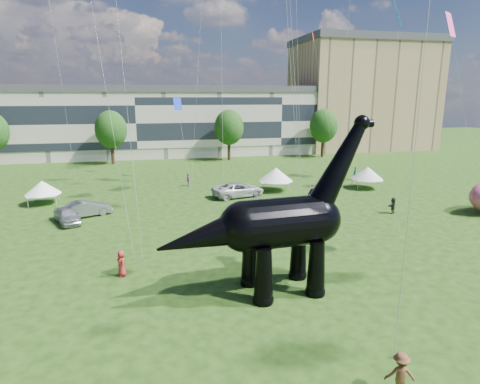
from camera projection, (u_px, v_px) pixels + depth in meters
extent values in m
plane|color=#16330C|center=(277.00, 324.00, 20.17)|extent=(220.00, 220.00, 0.00)
cube|color=beige|center=(137.00, 124.00, 75.88)|extent=(78.00, 11.00, 12.00)
cube|color=tan|center=(361.00, 97.00, 87.82)|extent=(28.00, 18.00, 22.00)
cylinder|color=#382314|center=(113.00, 155.00, 67.51)|extent=(0.56, 0.56, 3.20)
ellipsoid|color=#14380F|center=(111.00, 126.00, 66.41)|extent=(5.20, 5.20, 6.24)
cylinder|color=#382314|center=(229.00, 151.00, 71.79)|extent=(0.56, 0.56, 3.20)
ellipsoid|color=#14380F|center=(229.00, 124.00, 70.69)|extent=(5.20, 5.20, 6.24)
cylinder|color=#382314|center=(322.00, 148.00, 75.63)|extent=(0.56, 0.56, 3.20)
ellipsoid|color=#14380F|center=(324.00, 123.00, 74.53)|extent=(5.20, 5.20, 6.24)
cone|color=black|center=(264.00, 276.00, 21.93)|extent=(1.19, 1.19, 3.20)
sphere|color=black|center=(263.00, 299.00, 22.26)|extent=(1.17, 1.17, 1.17)
cone|color=black|center=(250.00, 260.00, 24.11)|extent=(1.19, 1.19, 3.20)
sphere|color=black|center=(250.00, 281.00, 24.44)|extent=(1.17, 1.17, 1.17)
cone|color=black|center=(316.00, 269.00, 22.87)|extent=(1.19, 1.19, 3.20)
sphere|color=black|center=(315.00, 291.00, 23.19)|extent=(1.17, 1.17, 1.17)
cone|color=black|center=(298.00, 254.00, 25.04)|extent=(1.19, 1.19, 3.20)
sphere|color=black|center=(298.00, 274.00, 25.37)|extent=(1.17, 1.17, 1.17)
cylinder|color=black|center=(282.00, 223.00, 22.86)|extent=(4.71, 3.24, 2.88)
sphere|color=black|center=(244.00, 226.00, 22.21)|extent=(2.88, 2.88, 2.88)
sphere|color=black|center=(317.00, 219.00, 23.51)|extent=(2.78, 2.78, 2.78)
cone|color=black|center=(339.00, 166.00, 23.17)|extent=(4.14, 1.93, 5.65)
sphere|color=black|center=(362.00, 123.00, 22.98)|extent=(0.90, 0.90, 0.90)
cylinder|color=black|center=(367.00, 124.00, 23.09)|extent=(0.78, 0.53, 0.47)
cone|color=black|center=(206.00, 236.00, 21.65)|extent=(5.81, 2.70, 3.14)
imported|color=#B5B6BA|center=(67.00, 215.00, 36.13)|extent=(3.26, 4.58, 1.45)
imported|color=slate|center=(86.00, 209.00, 38.14)|extent=(4.86, 3.31, 1.52)
imported|color=silver|center=(238.00, 190.00, 45.65)|extent=(6.43, 4.08, 1.65)
imported|color=#595960|center=(318.00, 197.00, 42.89)|extent=(3.59, 5.38, 1.45)
cube|color=white|center=(276.00, 181.00, 48.44)|extent=(4.19, 4.19, 0.13)
cone|color=white|center=(276.00, 174.00, 48.24)|extent=(5.30, 5.30, 1.61)
cylinder|color=#999999|center=(262.00, 188.00, 47.36)|extent=(0.06, 0.06, 1.18)
cylinder|color=#999999|center=(287.00, 189.00, 46.90)|extent=(0.06, 0.06, 1.18)
cylinder|color=#999999|center=(264.00, 183.00, 50.25)|extent=(0.06, 0.06, 1.18)
cylinder|color=#999999|center=(288.00, 184.00, 49.79)|extent=(0.06, 0.06, 1.18)
cube|color=silver|center=(367.00, 179.00, 49.74)|extent=(3.75, 3.75, 0.12)
cone|color=silver|center=(367.00, 173.00, 49.55)|extent=(4.76, 4.76, 1.54)
cylinder|color=#999999|center=(358.00, 186.00, 48.53)|extent=(0.06, 0.06, 1.13)
cylinder|color=#999999|center=(382.00, 186.00, 48.43)|extent=(0.06, 0.06, 1.13)
cylinder|color=#999999|center=(352.00, 181.00, 51.32)|extent=(0.06, 0.06, 1.13)
cylinder|color=#999999|center=(375.00, 181.00, 51.22)|extent=(0.06, 0.06, 1.13)
cube|color=white|center=(43.00, 194.00, 42.49)|extent=(3.13, 3.13, 0.11)
cone|color=white|center=(42.00, 187.00, 42.31)|extent=(3.97, 3.97, 1.43)
cylinder|color=#999999|center=(28.00, 203.00, 40.97)|extent=(0.06, 0.06, 1.05)
cylinder|color=#999999|center=(56.00, 201.00, 41.80)|extent=(0.06, 0.06, 1.05)
cylinder|color=#999999|center=(32.00, 197.00, 43.42)|extent=(0.06, 0.06, 1.05)
cylinder|color=#999999|center=(59.00, 195.00, 44.25)|extent=(0.06, 0.06, 1.05)
imported|color=#AD2C2B|center=(122.00, 263.00, 25.41)|extent=(0.81, 0.98, 1.73)
imported|color=#332896|center=(264.00, 259.00, 26.08)|extent=(0.76, 0.63, 1.78)
imported|color=brown|center=(400.00, 374.00, 15.27)|extent=(1.28, 0.97, 1.76)
imported|color=#6F3475|center=(188.00, 180.00, 50.97)|extent=(0.52, 1.01, 1.65)
imported|color=black|center=(393.00, 206.00, 39.09)|extent=(1.47, 1.22, 1.58)
imported|color=#2F7075|center=(355.00, 173.00, 54.71)|extent=(0.50, 0.72, 1.88)
plane|color=#162FEB|center=(178.00, 104.00, 52.50)|extent=(1.55, 1.02, 1.59)
plane|color=#F1380C|center=(313.00, 36.00, 56.06)|extent=(0.86, 1.26, 1.25)
plane|color=blue|center=(398.00, 13.00, 35.96)|extent=(1.98, 2.53, 2.30)
plane|color=#FB4595|center=(451.00, 24.00, 47.05)|extent=(2.93, 2.37, 2.81)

